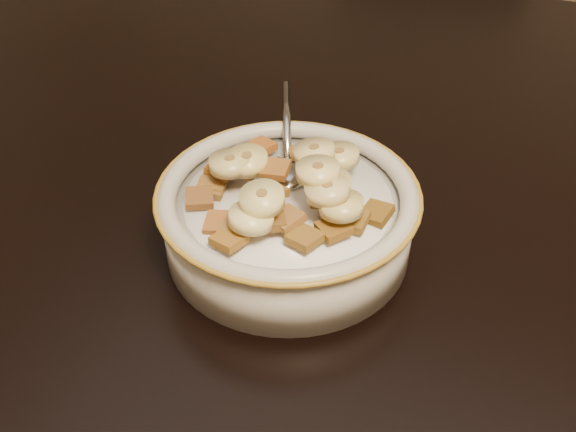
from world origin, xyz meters
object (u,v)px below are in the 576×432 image
at_px(chair, 405,72).
at_px(cereal_bowl, 288,223).
at_px(table, 198,119).
at_px(spoon, 288,172).

relative_size(chair, cereal_bowl, 4.94).
distance_m(table, cereal_bowl, 0.25).
bearing_deg(chair, table, -98.30).
xyz_separation_m(chair, cereal_bowl, (0.09, -0.90, 0.31)).
bearing_deg(table, spoon, -41.92).
relative_size(table, cereal_bowl, 7.45).
height_order(cereal_bowl, spoon, spoon).
bearing_deg(spoon, table, -64.31).
bearing_deg(table, chair, 83.33).
distance_m(table, spoon, 0.23).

